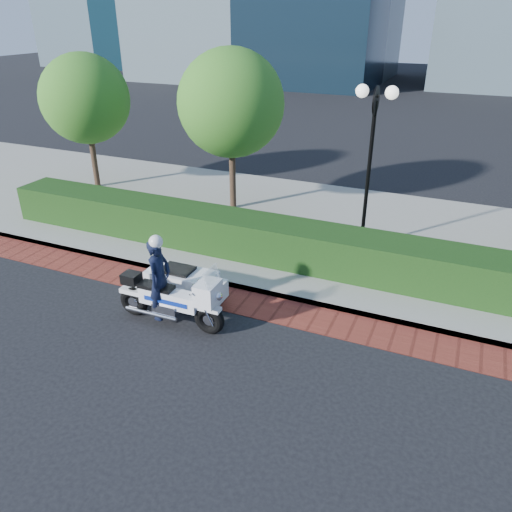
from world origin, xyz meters
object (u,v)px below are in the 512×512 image
at_px(lamppost, 372,144).
at_px(tree_a, 85,99).
at_px(tree_b, 231,104).
at_px(police_motorcycle, 174,287).

relative_size(lamppost, tree_a, 0.92).
distance_m(lamppost, tree_b, 4.71).
xyz_separation_m(lamppost, police_motorcycle, (-2.97, -4.71, -2.27)).
bearing_deg(lamppost, tree_a, 172.59).
relative_size(tree_a, police_motorcycle, 1.85).
bearing_deg(tree_a, lamppost, -7.41).
distance_m(tree_a, tree_b, 5.50).
xyz_separation_m(lamppost, tree_b, (-4.50, 1.30, 0.48)).
bearing_deg(tree_a, police_motorcycle, -40.53).
bearing_deg(tree_a, tree_b, 0.00).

